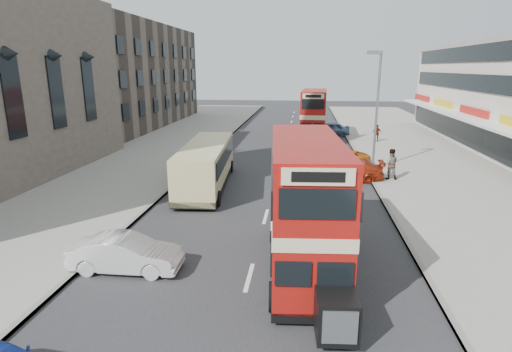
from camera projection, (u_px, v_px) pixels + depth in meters
The scene contains 18 objects.
ground at pixel (240, 310), 12.25m from camera, with size 160.00×160.00×0.00m, color #28282B.
road_surface at pixel (281, 162), 31.43m from camera, with size 12.00×90.00×0.01m, color #28282B.
pavement_right at pixel (443, 165), 30.04m from camera, with size 12.00×90.00×0.15m, color gray.
pavement_left at pixel (132, 157), 32.79m from camera, with size 12.00×90.00×0.15m, color gray.
kerb_left at pixel (203, 159), 32.11m from camera, with size 0.20×90.00×0.16m, color gray.
kerb_right at pixel (361, 163), 30.71m from camera, with size 0.20×90.00×0.16m, color gray.
brick_terrace at pixel (110, 76), 49.67m from camera, with size 14.00×28.00×12.00m, color #66594C.
street_lamp at pixel (376, 102), 27.53m from camera, with size 1.00×0.20×8.12m.
bus_main at pixel (305, 206), 14.14m from camera, with size 2.89×8.37×4.58m.
bus_second at pixel (314, 115), 40.72m from camera, with size 2.71×8.64×4.71m.
coach at pixel (206, 164), 24.52m from camera, with size 3.08×9.46×2.46m.
car_left_front at pixel (126, 254), 14.50m from camera, with size 1.38×3.94×1.30m, color silver.
car_right_a at pixel (347, 170), 26.26m from camera, with size 1.86×4.56×1.32m, color maroon.
car_right_b at pixel (342, 157), 30.35m from camera, with size 1.85×4.02×1.12m, color #BE5D13.
car_right_c at pixel (330, 129), 43.30m from camera, with size 1.67×4.16×1.42m, color teal.
pedestrian_near at pixel (391, 164), 25.83m from camera, with size 0.73×0.50×1.98m, color gray.
pedestrian_far at pixel (377, 133), 39.12m from camera, with size 0.93×0.39×1.59m, color gray.
cyclist at pixel (329, 149), 32.81m from camera, with size 0.80×1.94×2.04m.
Camera 1 is at (1.75, -10.65, 7.07)m, focal length 28.63 mm.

